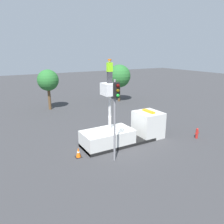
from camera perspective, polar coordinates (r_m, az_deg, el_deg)
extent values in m
plane|color=#38383A|center=(18.19, 1.69, -8.16)|extent=(120.00, 120.00, 0.00)
cube|color=black|center=(18.14, 1.69, -7.82)|extent=(6.09, 2.31, 0.24)
cube|color=silver|center=(17.45, -1.23, -6.89)|extent=(4.02, 2.25, 1.31)
cube|color=silver|center=(19.45, 9.39, -3.21)|extent=(2.08, 2.25, 2.25)
cube|color=black|center=(19.97, 11.79, -1.47)|extent=(0.03, 1.91, 0.90)
cube|color=orange|center=(19.10, 9.55, 0.18)|extent=(0.36, 1.35, 0.14)
cylinder|color=silver|center=(16.86, -0.59, -0.08)|extent=(0.22, 0.22, 2.93)
cube|color=silver|center=(16.45, -0.61, 6.01)|extent=(1.10, 1.10, 0.90)
cube|color=#38383D|center=(16.33, -0.62, 9.02)|extent=(0.34, 0.26, 0.84)
cube|color=#8CEA1E|center=(16.26, -0.62, 11.64)|extent=(0.40, 0.26, 0.66)
sphere|color=tan|center=(16.23, -0.63, 13.21)|extent=(0.23, 0.23, 0.23)
cylinder|color=orange|center=(16.23, -0.63, 13.52)|extent=(0.26, 0.26, 0.09)
cylinder|color=gray|center=(14.50, 0.69, -2.59)|extent=(0.14, 0.14, 5.62)
cube|color=black|center=(13.79, 1.16, 5.72)|extent=(0.34, 0.28, 1.00)
sphere|color=#490707|center=(13.59, 1.57, 6.89)|extent=(0.22, 0.22, 0.22)
sphere|color=#503C07|center=(13.64, 1.56, 5.60)|extent=(0.22, 0.22, 0.22)
sphere|color=green|center=(13.70, 1.55, 4.32)|extent=(0.22, 0.22, 0.22)
cylinder|color=#B2231E|center=(20.42, 21.28, -5.37)|extent=(0.22, 0.22, 0.78)
sphere|color=#B2231E|center=(20.27, 21.40, -4.19)|extent=(0.19, 0.19, 0.19)
cylinder|color=#B2231E|center=(20.27, 20.99, -5.26)|extent=(0.12, 0.09, 0.09)
cylinder|color=#B2231E|center=(20.52, 21.60, -5.07)|extent=(0.12, 0.09, 0.09)
cube|color=black|center=(16.17, -8.74, -11.52)|extent=(0.44, 0.44, 0.03)
cone|color=orange|center=(16.01, -8.79, -10.39)|extent=(0.36, 0.36, 0.74)
cylinder|color=white|center=(15.99, -8.79, -10.27)|extent=(0.19, 0.19, 0.10)
cylinder|color=brown|center=(29.20, -16.03, 3.40)|extent=(0.36, 0.36, 2.86)
sphere|color=#286B2D|center=(28.82, -16.39, 7.99)|extent=(2.66, 2.66, 2.66)
cylinder|color=brown|center=(32.78, 1.84, 5.08)|extent=(0.36, 0.36, 2.60)
sphere|color=#286B2D|center=(32.42, 1.88, 9.37)|extent=(3.33, 3.33, 3.33)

